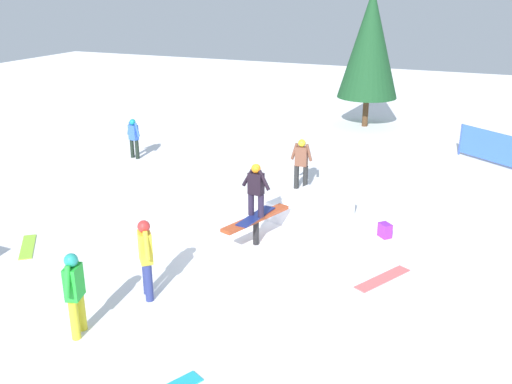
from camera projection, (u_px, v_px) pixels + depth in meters
The scene contains 12 objects.
ground_plane at pixel (256, 244), 13.16m from camera, with size 60.00×60.00×0.00m, color white.
rail_feature at pixel (256, 221), 12.96m from camera, with size 2.01×0.91×0.68m.
snow_kicker_ramp at pixel (311, 209), 14.56m from camera, with size 1.80×1.50×0.49m, color white.
main_rider_on_rail at pixel (256, 191), 12.71m from camera, with size 1.34×0.72×1.26m.
bystander_brown at pixel (301, 161), 16.40m from camera, with size 0.23×0.65×1.49m.
bystander_green at pixel (75, 290), 9.50m from camera, with size 0.69×0.31×1.53m.
bystander_blue at pixel (134, 136), 19.35m from camera, with size 0.26×0.60×1.36m.
bystander_yellow at pixel (146, 255), 10.65m from camera, with size 0.57×0.52×1.59m.
loose_snowboard_coral at pixel (383, 279), 11.59m from camera, with size 1.46×0.28×0.02m, color #E26364.
loose_snowboard_lime at pixel (28, 247), 12.99m from camera, with size 1.30×0.28×0.02m, color #97D936.
backpack_on_snow at pixel (385, 230), 13.47m from camera, with size 0.30×0.22×0.34m, color purple.
pine_tree_near at pixel (370, 44), 22.82m from camera, with size 2.44×2.44×5.55m.
Camera 1 is at (10.98, 4.66, 5.67)m, focal length 40.00 mm.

